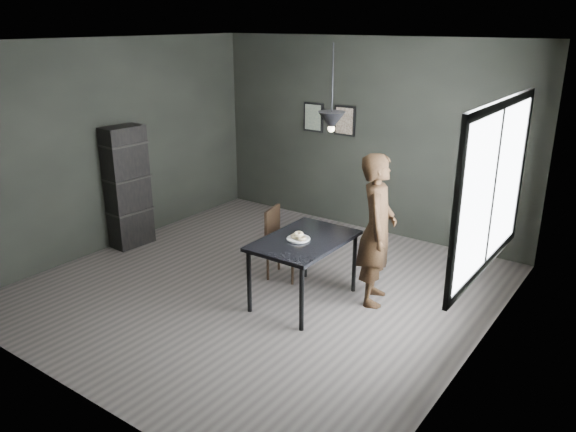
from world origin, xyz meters
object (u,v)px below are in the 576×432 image
Objects in this scene: wood_chair at (279,238)px; shelf_unit at (128,187)px; woman at (377,230)px; cafe_table at (304,246)px; pendant_lamp at (332,121)px; white_plate at (298,239)px.

shelf_unit reaches higher than wood_chair.
cafe_table is at bearing 105.72° from woman.
woman is at bearing 11.27° from shelf_unit.
cafe_table is at bearing 3.60° from shelf_unit.
shelf_unit is at bearing 176.89° from wood_chair.
pendant_lamp is at bearing 5.41° from shelf_unit.
woman is 1.96× the size of pendant_lamp.
woman is (0.67, 0.54, 0.09)m from white_plate.
white_plate is 0.14× the size of woman.
cafe_table is 0.11m from white_plate.
cafe_table is 5.22× the size of white_plate.
white_plate is (-0.03, -0.06, 0.08)m from cafe_table.
pendant_lamp reaches higher than wood_chair.
pendant_lamp is (0.28, 0.16, 1.29)m from white_plate.
woman is 1.94× the size of wood_chair.
woman is 1.32m from pendant_lamp.
shelf_unit reaches higher than white_plate.
shelf_unit is at bearing 179.92° from cafe_table.
woman is (0.63, 0.48, 0.18)m from cafe_table.
pendant_lamp is at bearing -29.80° from wood_chair.
shelf_unit is (-3.55, -0.47, -0.01)m from woman.
wood_chair is 1.01× the size of pendant_lamp.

